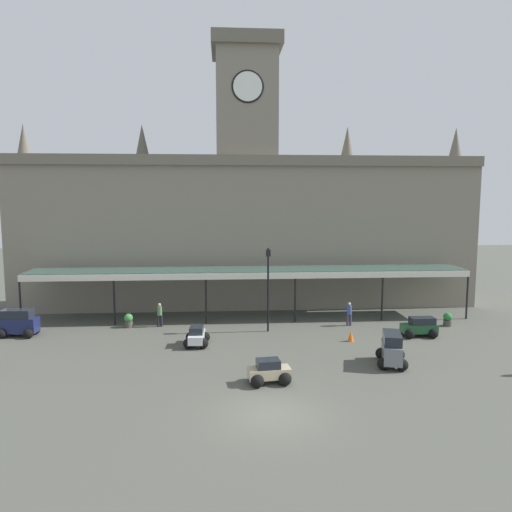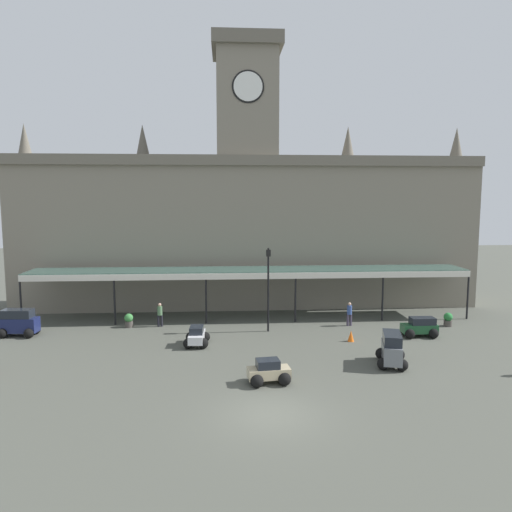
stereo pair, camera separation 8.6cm
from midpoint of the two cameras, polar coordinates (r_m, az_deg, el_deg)
name	(u,v)px [view 2 (the right image)]	position (r m, az deg, el deg)	size (l,w,h in m)	color
ground_plane	(271,414)	(21.00, 1.87, -18.27)	(140.00, 140.00, 0.00)	#4B4D44
station_building	(247,220)	(40.17, -1.03, 4.25)	(37.42, 5.64, 21.51)	gray
entrance_canopy	(250,271)	(35.58, -0.64, -1.81)	(32.35, 3.26, 3.71)	#38564C
car_navy_van	(19,324)	(35.08, -26.28, -7.24)	(2.46, 1.71, 1.77)	#19214C
car_grey_van	(392,350)	(27.26, 15.88, -10.73)	(1.99, 2.56, 1.77)	slate
car_green_estate	(420,328)	(33.22, 18.94, -8.10)	(2.26, 1.56, 1.27)	#1E512D
car_white_sedan	(197,337)	(29.91, -6.96, -9.55)	(1.58, 2.09, 1.19)	silver
car_beige_sedan	(269,373)	(23.94, 1.62, -13.73)	(2.14, 1.67, 1.19)	tan
pedestrian_near_entrance	(160,314)	(34.43, -11.27, -6.74)	(0.39, 0.34, 1.67)	black
pedestrian_crossing_forecourt	(349,313)	(34.62, 11.10, -6.66)	(0.39, 0.34, 1.67)	#3F384C
victorian_lamppost	(268,281)	(32.07, 1.54, -2.93)	(0.30, 0.30, 5.68)	black
traffic_cone	(351,336)	(31.10, 11.28, -9.29)	(0.40, 0.40, 0.69)	orange
planter_near_kerb	(448,319)	(36.57, 21.90, -6.99)	(0.60, 0.60, 0.96)	#47423D
planter_by_canopy	(129,320)	(34.85, -14.80, -7.38)	(0.60, 0.60, 0.96)	#47423D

